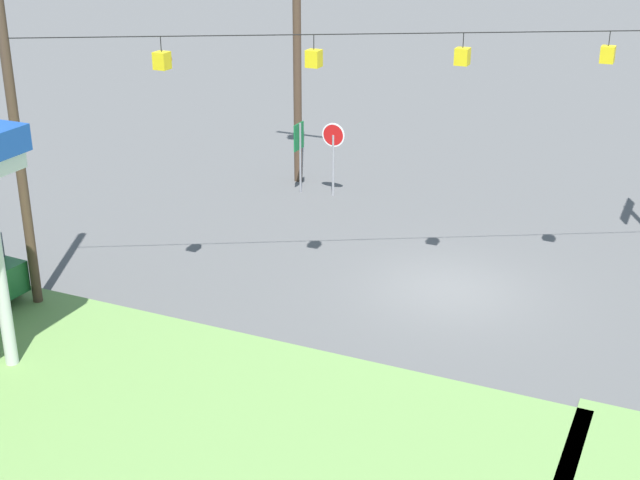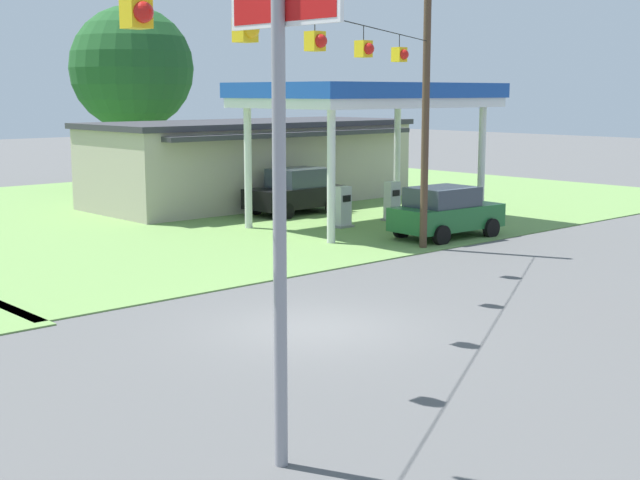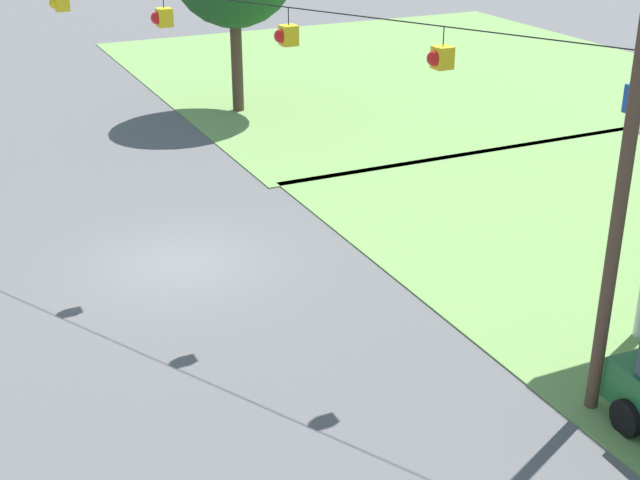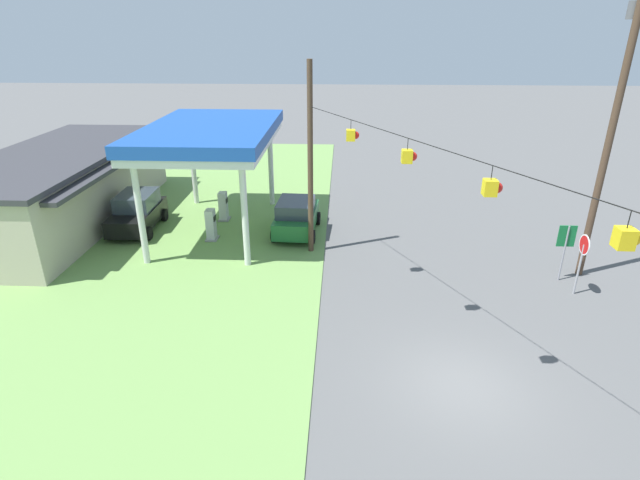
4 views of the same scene
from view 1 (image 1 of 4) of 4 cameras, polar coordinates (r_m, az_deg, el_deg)
ground_plane at (r=23.46m, az=8.22°, el=-3.15°), size 160.00×160.00×0.00m
stop_sign_roadside at (r=29.52m, az=0.86°, el=6.20°), size 0.80×0.08×2.50m
route_sign at (r=29.90m, az=-1.34°, el=6.20°), size 0.10×0.70×2.40m
signal_span_gantry at (r=21.89m, az=8.90°, el=8.04°), size 18.70×10.24×8.46m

